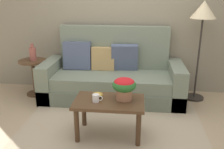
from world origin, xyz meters
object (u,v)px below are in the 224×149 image
(floor_lamp, at_px, (203,17))
(coffee_mug, at_px, (96,98))
(coffee_table, at_px, (109,107))
(snack_bowl, at_px, (98,95))
(side_table, at_px, (33,71))
(table_vase, at_px, (33,53))
(potted_plant, at_px, (124,86))
(couch, at_px, (112,78))

(floor_lamp, xyz_separation_m, coffee_mug, (-1.43, -1.33, -0.81))
(coffee_table, xyz_separation_m, snack_bowl, (-0.15, 0.07, 0.12))
(side_table, distance_m, table_vase, 0.31)
(coffee_mug, distance_m, snack_bowl, 0.12)
(coffee_table, distance_m, potted_plant, 0.31)
(couch, bearing_deg, floor_lamp, 3.74)
(side_table, bearing_deg, coffee_mug, -43.01)
(snack_bowl, bearing_deg, potted_plant, -2.87)
(coffee_table, distance_m, table_vase, 1.86)
(floor_lamp, xyz_separation_m, potted_plant, (-1.11, -1.22, -0.69))
(coffee_mug, relative_size, table_vase, 0.44)
(coffee_table, xyz_separation_m, coffee_mug, (-0.15, -0.05, 0.13))
(potted_plant, bearing_deg, snack_bowl, 177.13)
(coffee_mug, height_order, table_vase, table_vase)
(coffee_mug, relative_size, snack_bowl, 0.96)
(potted_plant, relative_size, snack_bowl, 2.21)
(potted_plant, height_order, coffee_mug, potted_plant)
(floor_lamp, xyz_separation_m, table_vase, (-2.70, -0.11, -0.60))
(side_table, height_order, potted_plant, potted_plant)
(couch, xyz_separation_m, coffee_table, (0.10, -1.18, 0.04))
(coffee_table, bearing_deg, side_table, 141.33)
(snack_bowl, bearing_deg, couch, 87.32)
(potted_plant, bearing_deg, coffee_mug, -161.86)
(coffee_table, distance_m, coffee_mug, 0.20)
(potted_plant, bearing_deg, side_table, 145.74)
(coffee_mug, bearing_deg, table_vase, 136.38)
(coffee_mug, height_order, snack_bowl, coffee_mug)
(coffee_table, height_order, floor_lamp, floor_lamp)
(coffee_mug, bearing_deg, floor_lamp, 42.82)
(side_table, bearing_deg, couch, 1.34)
(side_table, bearing_deg, snack_bowl, -40.04)
(potted_plant, bearing_deg, floor_lamp, 47.74)
(floor_lamp, bearing_deg, coffee_table, -135.24)
(couch, relative_size, snack_bowl, 17.54)
(coffee_table, relative_size, floor_lamp, 0.53)
(potted_plant, distance_m, coffee_mug, 0.36)
(couch, height_order, coffee_table, couch)
(coffee_table, relative_size, coffee_mug, 6.74)
(couch, distance_m, floor_lamp, 1.70)
(coffee_table, relative_size, snack_bowl, 6.46)
(couch, xyz_separation_m, coffee_mug, (-0.05, -1.24, 0.17))
(floor_lamp, bearing_deg, table_vase, -177.59)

